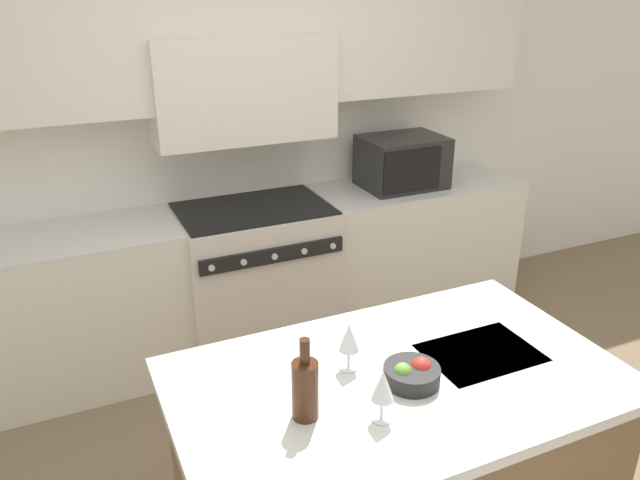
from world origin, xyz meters
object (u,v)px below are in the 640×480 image
wine_glass_near (383,387)px  wine_glass_far (349,339)px  wine_bottle (305,388)px  range_stove (256,277)px  microwave (402,162)px  fruit_bowl (412,374)px

wine_glass_near → wine_glass_far: size_ratio=1.00×
wine_bottle → wine_glass_far: size_ratio=1.56×
range_stove → wine_glass_near: 2.08m
range_stove → wine_glass_far: bearing=-96.6°
microwave → wine_glass_near: bearing=-122.6°
microwave → wine_glass_near: (-1.29, -2.01, -0.09)m
wine_bottle → wine_glass_near: 0.25m
wine_glass_far → fruit_bowl: bearing=-45.0°
range_stove → wine_glass_far: 1.78m
range_stove → wine_glass_far: size_ratio=4.96×
wine_glass_near → range_stove: bearing=83.5°
range_stove → wine_bottle: 2.00m
wine_glass_near → fruit_bowl: wine_glass_near is taller
microwave → range_stove: bearing=-179.0°
fruit_bowl → microwave: bearing=60.0°
range_stove → wine_glass_far: wine_glass_far is taller
wine_bottle → fruit_bowl: wine_bottle is taller
microwave → wine_glass_far: (-1.25, -1.70, -0.09)m
wine_bottle → wine_glass_near: wine_bottle is taller
wine_glass_near → wine_glass_far: (0.03, 0.31, 0.00)m
wine_glass_near → wine_bottle: bearing=152.0°
range_stove → wine_bottle: wine_bottle is taller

